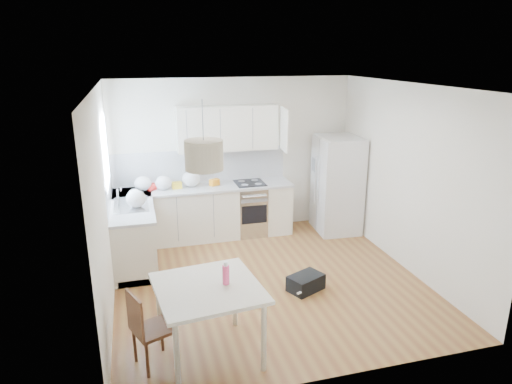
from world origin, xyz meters
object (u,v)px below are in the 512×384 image
dining_chair (153,327)px  dining_table (208,294)px  refrigerator (338,184)px  gym_bag (306,283)px

dining_chair → dining_table: bearing=-23.0°
refrigerator → dining_table: bearing=-129.8°
refrigerator → dining_table: refrigerator is taller
refrigerator → dining_chair: (-3.39, -2.96, -0.42)m
dining_table → dining_chair: size_ratio=1.34×
refrigerator → gym_bag: refrigerator is taller
refrigerator → dining_table: 4.10m
dining_table → gym_bag: (1.49, 1.04, -0.62)m
dining_table → dining_chair: bearing=172.3°
dining_chair → refrigerator: bearing=19.2°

